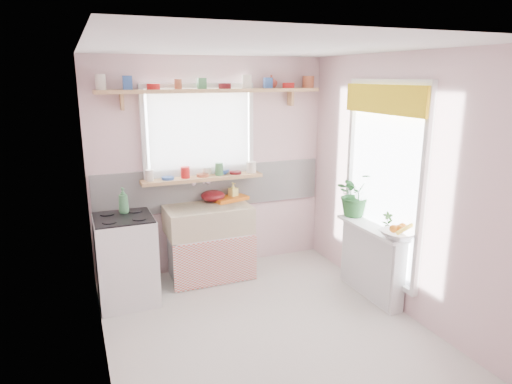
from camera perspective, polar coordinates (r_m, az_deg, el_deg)
name	(u,v)px	position (r m, az deg, el deg)	size (l,w,h in m)	color
room	(291,163)	(4.93, 4.36, 3.66)	(3.20, 3.20, 3.20)	beige
sink_unit	(209,242)	(5.29, -5.90, -6.20)	(0.95, 0.65, 1.11)	white
cooker	(126,259)	(4.89, -15.92, -8.09)	(0.58, 0.58, 0.93)	white
radiator_ledge	(371,260)	(4.99, 14.22, -8.28)	(0.22, 0.95, 0.78)	white
windowsill	(203,178)	(5.26, -6.68, 1.72)	(1.40, 0.22, 0.04)	tan
pine_shelf	(214,91)	(5.17, -5.33, 12.50)	(2.52, 0.24, 0.04)	tan
shelf_crockery	(211,84)	(5.16, -5.60, 13.32)	(2.47, 0.11, 0.12)	silver
sill_crockery	(201,172)	(5.24, -6.88, 2.50)	(1.35, 0.11, 0.12)	silver
dish_tray	(228,198)	(5.43, -3.50, -0.74)	(0.41, 0.31, 0.04)	orange
colander	(213,196)	(5.36, -5.39, -0.48)	(0.28, 0.28, 0.13)	maroon
jade_plant	(355,194)	(5.12, 12.31, -0.22)	(0.44, 0.39, 0.49)	#26602A
fruit_bowl	(399,235)	(4.55, 17.42, -5.13)	(0.33, 0.33, 0.08)	silver
herb_pot	(388,222)	(4.72, 16.14, -3.57)	(0.10, 0.07, 0.20)	#305C25
soap_bottle_sink	(233,191)	(5.43, -2.87, 0.14)	(0.09, 0.09, 0.20)	#F6EA6D
sill_cup	(207,171)	(5.32, -6.20, 2.58)	(0.11, 0.11, 0.09)	silver
sill_bowl	(222,171)	(5.37, -4.32, 2.57)	(0.18, 0.18, 0.06)	#30569D
shelf_vase	(271,81)	(5.48, 1.93, 13.65)	(0.14, 0.14, 0.15)	#B44337
cooker_bottle	(123,200)	(4.83, -16.26, -1.01)	(0.10, 0.10, 0.27)	#458A55
fruit	(399,228)	(4.54, 17.48, -4.35)	(0.20, 0.14, 0.10)	orange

